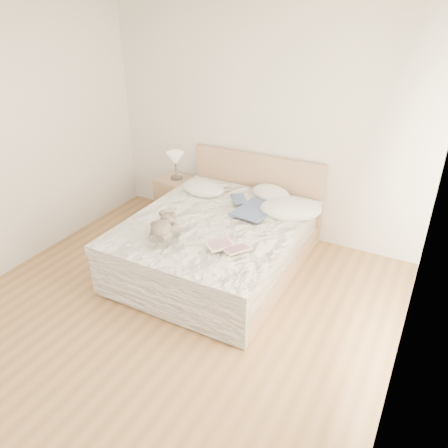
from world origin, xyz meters
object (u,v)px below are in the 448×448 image
Objects in this scene: bed at (219,241)px; table_lamp at (176,160)px; childrens_book at (228,247)px; nightstand at (176,198)px; teddy_bear at (161,235)px; photo_book at (205,191)px.

table_lamp is (-1.07, 0.79, 0.51)m from bed.
childrens_book is (0.40, -0.55, 0.32)m from bed.
bed is 5.90× the size of childrens_book.
nightstand is 1.56× the size of table_lamp.
bed is 1.32m from nightstand.
bed reaches higher than table_lamp.
childrens_book is 0.99× the size of teddy_bear.
table_lamp reaches higher than nightstand.
nightstand is 0.54m from table_lamp.
table_lamp is 1.17× the size of photo_book.
childrens_book is at bearing -41.69° from nightstand.
photo_book is at bearing 164.22° from childrens_book.
childrens_book is at bearing -53.86° from bed.
bed is at bearing -56.79° from photo_book.
childrens_book is (1.47, -1.33, -0.19)m from table_lamp.
teddy_bear is (0.81, -1.45, 0.37)m from nightstand.
childrens_book is (0.85, -1.02, 0.00)m from photo_book.
nightstand is 1.54× the size of childrens_book.
bed is 0.75m from childrens_book.
nightstand is 1.83× the size of photo_book.
table_lamp is 0.71m from photo_book.
table_lamp is at bearing 62.57° from nightstand.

